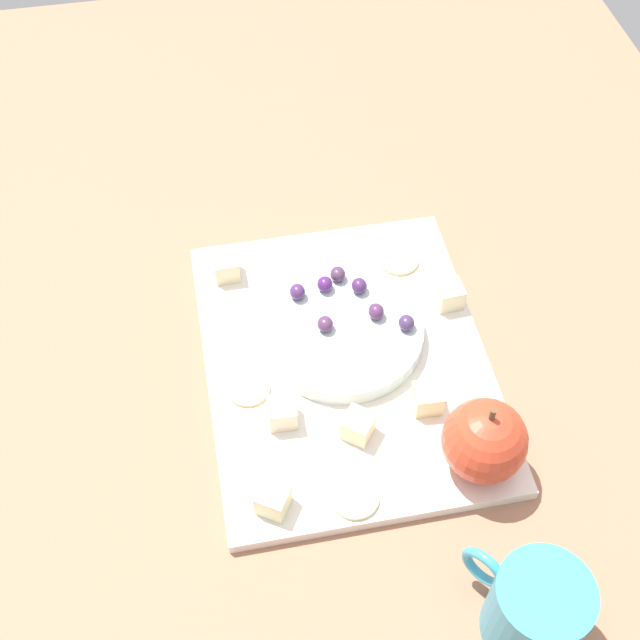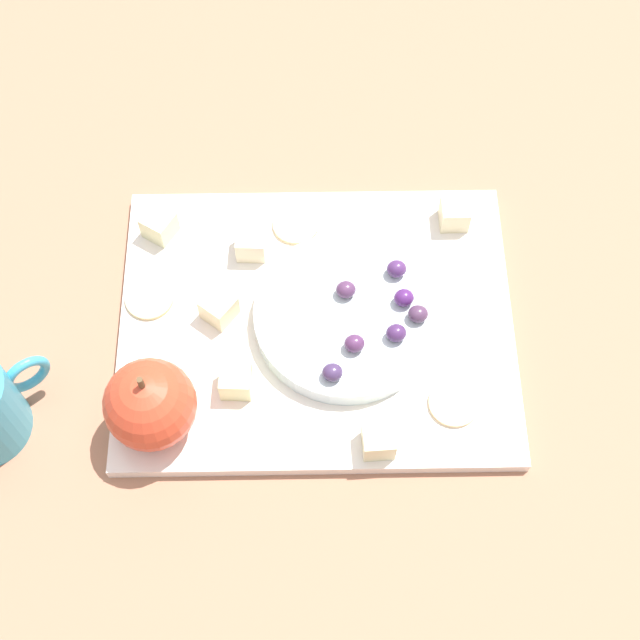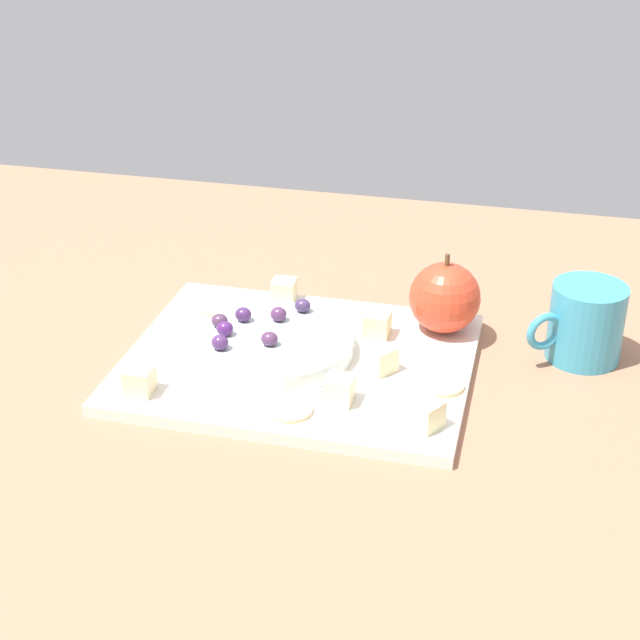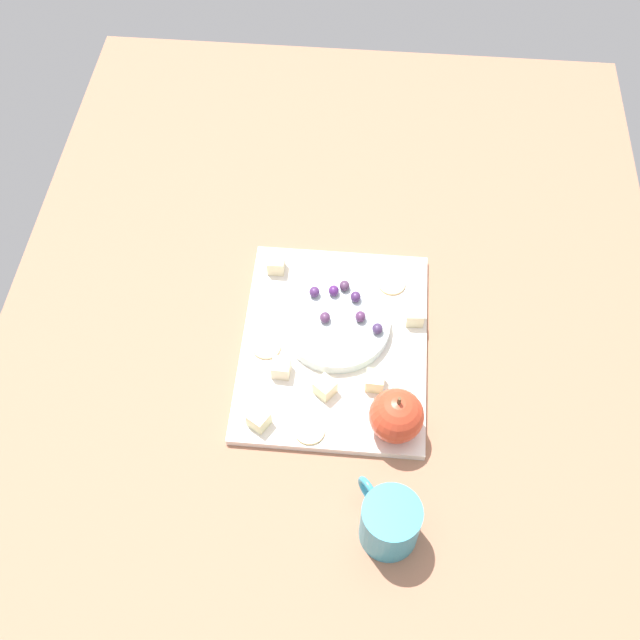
% 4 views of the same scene
% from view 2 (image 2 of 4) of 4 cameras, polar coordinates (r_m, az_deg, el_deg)
% --- Properties ---
extents(table, '(1.33, 1.00, 0.04)m').
position_cam_2_polar(table, '(0.83, 1.53, -0.57)').
color(table, '#9C674D').
rests_on(table, ground).
extents(platter, '(0.34, 0.27, 0.01)m').
position_cam_2_polar(platter, '(0.80, -0.22, -0.22)').
color(platter, silver).
rests_on(platter, table).
extents(serving_dish, '(0.16, 0.16, 0.02)m').
position_cam_2_polar(serving_dish, '(0.79, 1.90, 0.24)').
color(serving_dish, silver).
rests_on(serving_dish, platter).
extents(apple_whole, '(0.07, 0.07, 0.07)m').
position_cam_2_polar(apple_whole, '(0.74, -10.40, -5.15)').
color(apple_whole, '#C63D24').
rests_on(apple_whole, platter).
extents(apple_stem, '(0.01, 0.01, 0.01)m').
position_cam_2_polar(apple_stem, '(0.70, -10.97, -3.80)').
color(apple_stem, brown).
rests_on(apple_stem, apple_whole).
extents(cheese_cube_0, '(0.03, 0.03, 0.03)m').
position_cam_2_polar(cheese_cube_0, '(0.82, -4.27, 4.71)').
color(cheese_cube_0, beige).
rests_on(cheese_cube_0, platter).
extents(cheese_cube_1, '(0.03, 0.03, 0.03)m').
position_cam_2_polar(cheese_cube_1, '(0.85, 8.27, 6.48)').
color(cheese_cube_1, beige).
rests_on(cheese_cube_1, platter).
extents(cheese_cube_2, '(0.03, 0.03, 0.03)m').
position_cam_2_polar(cheese_cube_2, '(0.74, 3.62, -7.41)').
color(cheese_cube_2, beige).
rests_on(cheese_cube_2, platter).
extents(cheese_cube_3, '(0.03, 0.03, 0.03)m').
position_cam_2_polar(cheese_cube_3, '(0.84, -9.86, 5.78)').
color(cheese_cube_3, beige).
rests_on(cheese_cube_3, platter).
extents(cheese_cube_4, '(0.03, 0.03, 0.03)m').
position_cam_2_polar(cheese_cube_4, '(0.76, -5.19, -3.75)').
color(cheese_cube_4, beige).
rests_on(cheese_cube_4, platter).
extents(cheese_cube_5, '(0.04, 0.04, 0.03)m').
position_cam_2_polar(cheese_cube_5, '(0.79, -6.25, 0.62)').
color(cheese_cube_5, beige).
rests_on(cheese_cube_5, platter).
extents(cracker_0, '(0.04, 0.04, 0.00)m').
position_cam_2_polar(cracker_0, '(0.84, -1.50, 5.89)').
color(cracker_0, beige).
rests_on(cracker_0, platter).
extents(cracker_1, '(0.04, 0.04, 0.00)m').
position_cam_2_polar(cracker_1, '(0.77, 8.24, -5.10)').
color(cracker_1, '#E2BC88').
rests_on(cracker_1, platter).
extents(cracker_2, '(0.04, 0.04, 0.00)m').
position_cam_2_polar(cracker_2, '(0.82, -10.45, 1.31)').
color(cracker_2, '#D4C185').
rests_on(cracker_2, platter).
extents(grape_0, '(0.02, 0.02, 0.01)m').
position_cam_2_polar(grape_0, '(0.75, 0.77, -3.24)').
color(grape_0, '#402D52').
rests_on(grape_0, serving_dish).
extents(grape_1, '(0.02, 0.02, 0.01)m').
position_cam_2_polar(grape_1, '(0.77, 6.05, 0.37)').
color(grape_1, '#4A2F4B').
rests_on(grape_1, serving_dish).
extents(grape_2, '(0.02, 0.02, 0.01)m').
position_cam_2_polar(grape_2, '(0.78, 1.29, 1.88)').
color(grape_2, '#4F2E4F').
rests_on(grape_2, serving_dish).
extents(grape_3, '(0.02, 0.02, 0.02)m').
position_cam_2_polar(grape_3, '(0.76, 4.71, -0.80)').
color(grape_3, '#442654').
rests_on(grape_3, serving_dish).
extents(grape_4, '(0.02, 0.02, 0.02)m').
position_cam_2_polar(grape_4, '(0.79, 4.74, 3.16)').
color(grape_4, '#49285B').
rests_on(grape_4, serving_dish).
extents(grape_5, '(0.02, 0.02, 0.02)m').
position_cam_2_polar(grape_5, '(0.76, 2.13, -1.46)').
color(grape_5, '#502B51').
rests_on(grape_5, serving_dish).
extents(grape_6, '(0.02, 0.02, 0.01)m').
position_cam_2_polar(grape_6, '(0.78, 5.17, 1.62)').
color(grape_6, '#4B2060').
rests_on(grape_6, serving_dish).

